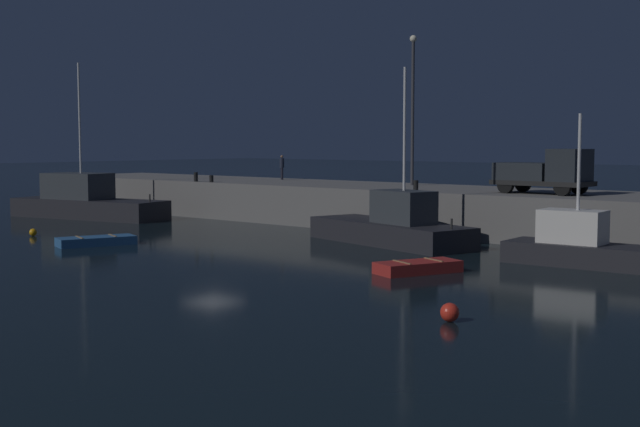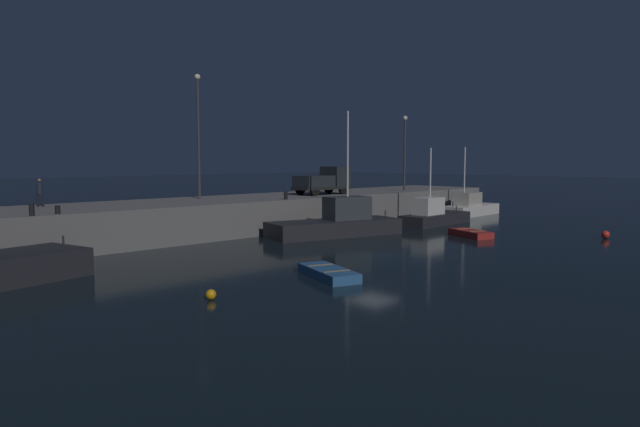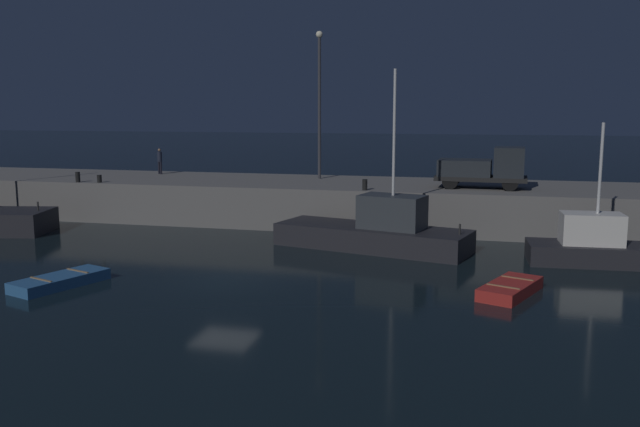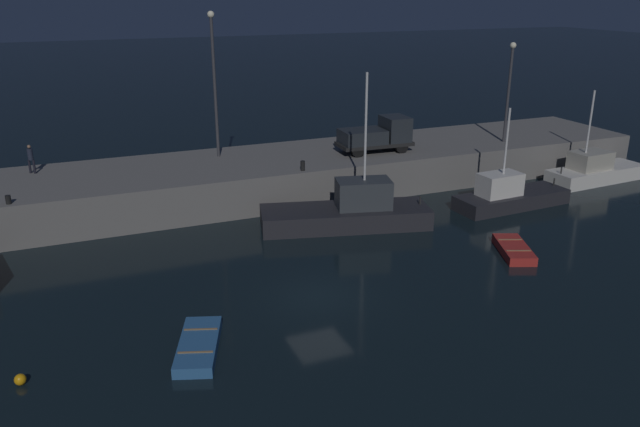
{
  "view_description": "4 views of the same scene",
  "coord_description": "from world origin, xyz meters",
  "px_view_note": "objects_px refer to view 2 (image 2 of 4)",
  "views": [
    {
      "loc": [
        29.74,
        -27.05,
        5.18
      ],
      "look_at": [
        2.75,
        4.7,
        1.63
      ],
      "focal_mm": 47.37,
      "sensor_mm": 36.0,
      "label": 1
    },
    {
      "loc": [
        -24.74,
        -20.85,
        5.41
      ],
      "look_at": [
        2.89,
        7.16,
        1.76
      ],
      "focal_mm": 32.74,
      "sensor_mm": 36.0,
      "label": 2
    },
    {
      "loc": [
        10.14,
        -24.86,
        6.97
      ],
      "look_at": [
        2.52,
        6.21,
        1.92
      ],
      "focal_mm": 37.54,
      "sensor_mm": 36.0,
      "label": 3
    },
    {
      "loc": [
        -9.76,
        -23.53,
        13.11
      ],
      "look_at": [
        2.91,
        6.83,
        1.33
      ],
      "focal_mm": 35.46,
      "sensor_mm": 36.0,
      "label": 4
    }
  ],
  "objects_px": {
    "mooring_buoy_mid": "(211,295)",
    "dinghy_orange_near": "(470,233)",
    "fishing_boat_white": "(337,223)",
    "fishing_boat_grey": "(469,207)",
    "bollard_west": "(58,210)",
    "mooring_buoy_near": "(605,235)",
    "utility_truck": "(324,181)",
    "bollard_central": "(32,210)",
    "fishing_trawler_red": "(434,216)",
    "lamp_post_east": "(405,146)",
    "rowboat_white_mid": "(328,273)",
    "dockworker": "(40,191)",
    "lamp_post_west": "(198,128)",
    "bollard_east": "(286,195)"
  },
  "relations": [
    {
      "from": "lamp_post_east",
      "to": "rowboat_white_mid",
      "type": "bearing_deg",
      "value": -149.22
    },
    {
      "from": "mooring_buoy_mid",
      "to": "bollard_central",
      "type": "distance_m",
      "value": 13.94
    },
    {
      "from": "fishing_boat_white",
      "to": "fishing_boat_grey",
      "type": "height_order",
      "value": "fishing_boat_white"
    },
    {
      "from": "lamp_post_west",
      "to": "bollard_west",
      "type": "relative_size",
      "value": 20.01
    },
    {
      "from": "mooring_buoy_mid",
      "to": "lamp_post_west",
      "type": "bearing_deg",
      "value": 58.0
    },
    {
      "from": "dockworker",
      "to": "bollard_west",
      "type": "relative_size",
      "value": 3.79
    },
    {
      "from": "bollard_west",
      "to": "mooring_buoy_near",
      "type": "bearing_deg",
      "value": -31.07
    },
    {
      "from": "mooring_buoy_near",
      "to": "lamp_post_west",
      "type": "xyz_separation_m",
      "value": [
        -17.26,
        23.48,
        7.53
      ]
    },
    {
      "from": "fishing_boat_white",
      "to": "dockworker",
      "type": "bearing_deg",
      "value": 149.68
    },
    {
      "from": "bollard_west",
      "to": "bollard_east",
      "type": "distance_m",
      "value": 16.52
    },
    {
      "from": "fishing_trawler_red",
      "to": "fishing_boat_white",
      "type": "xyz_separation_m",
      "value": [
        -10.71,
        0.82,
        0.11
      ]
    },
    {
      "from": "rowboat_white_mid",
      "to": "lamp_post_east",
      "type": "distance_m",
      "value": 31.14
    },
    {
      "from": "dockworker",
      "to": "utility_truck",
      "type": "bearing_deg",
      "value": -8.5
    },
    {
      "from": "bollard_west",
      "to": "mooring_buoy_mid",
      "type": "bearing_deg",
      "value": -87.67
    },
    {
      "from": "rowboat_white_mid",
      "to": "bollard_central",
      "type": "height_order",
      "value": "bollard_central"
    },
    {
      "from": "fishing_trawler_red",
      "to": "rowboat_white_mid",
      "type": "xyz_separation_m",
      "value": [
        -21.75,
        -9.17,
        -0.55
      ]
    },
    {
      "from": "mooring_buoy_mid",
      "to": "bollard_central",
      "type": "xyz_separation_m",
      "value": [
        -1.94,
        13.56,
        2.57
      ]
    },
    {
      "from": "mooring_buoy_mid",
      "to": "bollard_central",
      "type": "bearing_deg",
      "value": 98.15
    },
    {
      "from": "fishing_trawler_red",
      "to": "mooring_buoy_mid",
      "type": "distance_m",
      "value": 29.38
    },
    {
      "from": "rowboat_white_mid",
      "to": "dockworker",
      "type": "height_order",
      "value": "dockworker"
    },
    {
      "from": "dockworker",
      "to": "fishing_boat_grey",
      "type": "bearing_deg",
      "value": -12.85
    },
    {
      "from": "rowboat_white_mid",
      "to": "lamp_post_west",
      "type": "bearing_deg",
      "value": 73.47
    },
    {
      "from": "dinghy_orange_near",
      "to": "rowboat_white_mid",
      "type": "relative_size",
      "value": 0.91
    },
    {
      "from": "utility_truck",
      "to": "fishing_boat_white",
      "type": "bearing_deg",
      "value": -128.48
    },
    {
      "from": "dinghy_orange_near",
      "to": "bollard_west",
      "type": "relative_size",
      "value": 7.92
    },
    {
      "from": "utility_truck",
      "to": "fishing_trawler_red",
      "type": "bearing_deg",
      "value": -52.94
    },
    {
      "from": "fishing_boat_white",
      "to": "dinghy_orange_near",
      "type": "xyz_separation_m",
      "value": [
        6.23,
        -7.0,
        -0.64
      ]
    },
    {
      "from": "lamp_post_west",
      "to": "mooring_buoy_mid",
      "type": "bearing_deg",
      "value": -122.0
    },
    {
      "from": "bollard_west",
      "to": "bollard_east",
      "type": "xyz_separation_m",
      "value": [
        16.52,
        0.05,
        0.07
      ]
    },
    {
      "from": "rowboat_white_mid",
      "to": "utility_truck",
      "type": "bearing_deg",
      "value": 45.51
    },
    {
      "from": "dinghy_orange_near",
      "to": "rowboat_white_mid",
      "type": "distance_m",
      "value": 17.52
    },
    {
      "from": "fishing_trawler_red",
      "to": "fishing_boat_white",
      "type": "height_order",
      "value": "fishing_boat_white"
    },
    {
      "from": "fishing_boat_grey",
      "to": "mooring_buoy_mid",
      "type": "height_order",
      "value": "fishing_boat_grey"
    },
    {
      "from": "utility_truck",
      "to": "bollard_central",
      "type": "height_order",
      "value": "utility_truck"
    },
    {
      "from": "fishing_boat_grey",
      "to": "bollard_west",
      "type": "relative_size",
      "value": 16.72
    },
    {
      "from": "rowboat_white_mid",
      "to": "bollard_east",
      "type": "xyz_separation_m",
      "value": [
        9.73,
        14.02,
        2.54
      ]
    },
    {
      "from": "fishing_boat_white",
      "to": "lamp_post_west",
      "type": "distance_m",
      "value": 12.86
    },
    {
      "from": "mooring_buoy_near",
      "to": "bollard_central",
      "type": "bearing_deg",
      "value": 150.3
    },
    {
      "from": "mooring_buoy_near",
      "to": "utility_truck",
      "type": "xyz_separation_m",
      "value": [
        -6.83,
        20.51,
        3.33
      ]
    },
    {
      "from": "mooring_buoy_near",
      "to": "bollard_west",
      "type": "relative_size",
      "value": 1.19
    },
    {
      "from": "fishing_trawler_red",
      "to": "lamp_post_east",
      "type": "height_order",
      "value": "lamp_post_east"
    },
    {
      "from": "dockworker",
      "to": "bollard_central",
      "type": "distance_m",
      "value": 6.51
    },
    {
      "from": "mooring_buoy_near",
      "to": "bollard_west",
      "type": "bearing_deg",
      "value": 148.93
    },
    {
      "from": "bollard_central",
      "to": "lamp_post_east",
      "type": "bearing_deg",
      "value": 2.98
    },
    {
      "from": "dinghy_orange_near",
      "to": "bollard_central",
      "type": "distance_m",
      "value": 27.76
    },
    {
      "from": "mooring_buoy_mid",
      "to": "dinghy_orange_near",
      "type": "bearing_deg",
      "value": 6.7
    },
    {
      "from": "utility_truck",
      "to": "bollard_east",
      "type": "distance_m",
      "value": 7.0
    },
    {
      "from": "dinghy_orange_near",
      "to": "lamp_post_west",
      "type": "xyz_separation_m",
      "value": [
        -11.49,
        16.47,
        7.57
      ]
    },
    {
      "from": "fishing_boat_grey",
      "to": "bollard_central",
      "type": "bearing_deg",
      "value": 176.49
    },
    {
      "from": "utility_truck",
      "to": "dockworker",
      "type": "height_order",
      "value": "utility_truck"
    }
  ]
}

